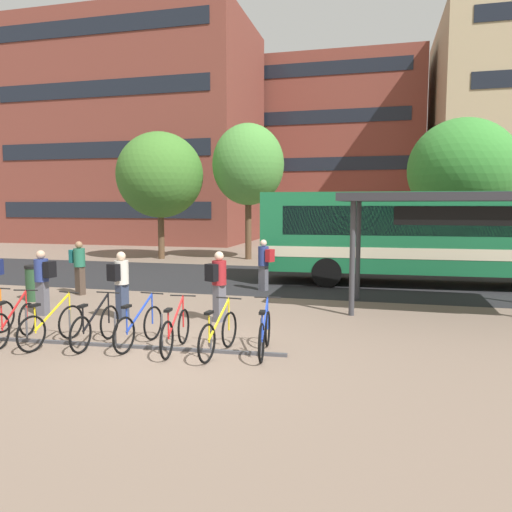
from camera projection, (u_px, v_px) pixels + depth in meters
The scene contains 23 objects.
ground at pixel (178, 353), 9.19m from camera, with size 200.00×200.00×0.00m, color #7A6656.
bus_lane_asphalt at pixel (278, 279), 18.34m from camera, with size 80.00×7.20×0.01m, color #232326.
city_bus at pixel (440, 234), 16.79m from camera, with size 12.13×3.15×3.20m.
bike_rack at pixel (116, 342), 9.59m from camera, with size 6.76×0.47×0.70m.
parked_bicycle_red_1 at pixel (14, 323), 9.90m from camera, with size 0.52×1.70×0.99m.
parked_bicycle_yellow_2 at pixel (52, 326), 9.68m from camera, with size 0.52×1.71×0.99m.
parked_bicycle_black_3 at pixel (96, 327), 9.64m from camera, with size 0.52×1.72×0.99m.
parked_bicycle_blue_4 at pixel (139, 327), 9.59m from camera, with size 0.52×1.72×0.99m.
parked_bicycle_red_5 at pixel (176, 331), 9.29m from camera, with size 0.52×1.72×0.99m.
parked_bicycle_yellow_6 at pixel (219, 334), 9.06m from camera, with size 0.52×1.72×0.99m.
parked_bicycle_blue_7 at pixel (265, 334), 9.11m from camera, with size 0.52×1.72×0.99m.
transit_shelter at pixel (464, 201), 12.41m from camera, with size 6.21×3.19×3.07m.
commuter_black_pack_1 at pixel (121, 280), 11.89m from camera, with size 0.44×0.58×1.64m.
commuter_black_pack_2 at pixel (218, 281), 11.57m from camera, with size 0.50×0.60×1.68m.
commuter_teal_pack_3 at pixel (79, 264), 15.10m from camera, with size 0.60×0.48×1.66m.
commuter_red_pack_4 at pixel (264, 261), 15.81m from camera, with size 0.60×0.49×1.66m.
commuter_black_pack_5 at pixel (43, 278), 12.26m from camera, with size 0.55×0.37×1.65m.
trash_bin at pixel (35, 283), 14.21m from camera, with size 0.55×0.55×1.03m.
street_tree_0 at pixel (248, 165), 24.66m from camera, with size 3.61×3.61×6.83m.
street_tree_1 at pixel (160, 175), 24.93m from camera, with size 4.38×4.38×6.45m.
street_tree_2 at pixel (462, 170), 22.62m from camera, with size 4.92×4.92×6.73m.
building_left_wing at pixel (137, 136), 38.06m from camera, with size 17.84×10.44×16.18m.
building_centre_block at pixel (315, 154), 47.01m from camera, with size 19.16×12.91×15.34m.
Camera 1 is at (3.60, -8.32, 2.77)m, focal length 34.43 mm.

